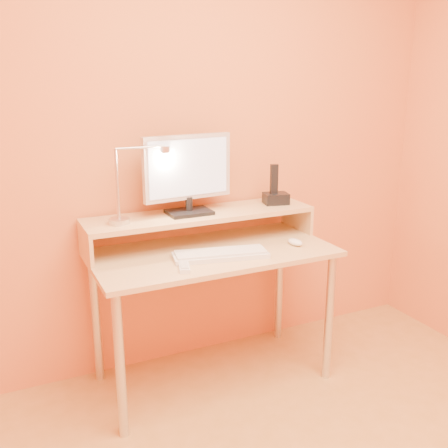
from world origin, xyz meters
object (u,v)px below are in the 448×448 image
phone_dock (276,198)px  mouse (295,242)px  lamp_base (119,221)px  keyboard (221,255)px  monitor_panel (188,167)px  remote_control (184,265)px

phone_dock → mouse: bearing=-84.4°
phone_dock → lamp_base: bearing=-165.6°
phone_dock → mouse: 0.31m
keyboard → mouse: bearing=12.5°
lamp_base → keyboard: bearing=-28.5°
monitor_panel → mouse: bearing=-34.4°
lamp_base → phone_dock: bearing=2.0°
mouse → keyboard: bearing=173.4°
remote_control → phone_dock: bearing=42.0°
monitor_panel → remote_control: bearing=-121.1°
monitor_panel → remote_control: monitor_panel is taller
lamp_base → phone_dock: size_ratio=0.77×
lamp_base → mouse: 0.89m
lamp_base → phone_dock: 0.88m
mouse → monitor_panel: bearing=143.8°
remote_control → mouse: bearing=22.1°
phone_dock → keyboard: bearing=-137.9°
keyboard → monitor_panel: bearing=113.3°
monitor_panel → phone_dock: (0.51, -0.01, -0.21)m
mouse → remote_control: 0.64m
phone_dock → remote_control: (-0.66, -0.31, -0.18)m
monitor_panel → remote_control: (-0.15, -0.32, -0.39)m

